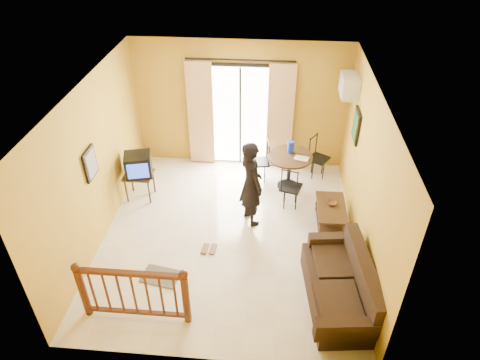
# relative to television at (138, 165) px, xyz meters

# --- Properties ---
(ground) EXTENTS (5.00, 5.00, 0.00)m
(ground) POSITION_rel_television_xyz_m (1.87, -0.98, -0.78)
(ground) COLOR beige
(ground) RESTS_ON ground
(room_shell) EXTENTS (5.00, 5.00, 5.00)m
(room_shell) POSITION_rel_television_xyz_m (1.87, -0.98, 0.92)
(room_shell) COLOR white
(room_shell) RESTS_ON ground
(balcony_door) EXTENTS (2.25, 0.14, 2.46)m
(balcony_door) POSITION_rel_television_xyz_m (1.87, 1.45, 0.41)
(balcony_door) COLOR black
(balcony_door) RESTS_ON ground
(tv_table) EXTENTS (0.55, 0.46, 0.55)m
(tv_table) POSITION_rel_television_xyz_m (-0.03, 0.00, -0.30)
(tv_table) COLOR black
(tv_table) RESTS_ON ground
(television) EXTENTS (0.59, 0.56, 0.45)m
(television) POSITION_rel_television_xyz_m (0.00, 0.00, 0.00)
(television) COLOR black
(television) RESTS_ON tv_table
(picture_left) EXTENTS (0.05, 0.42, 0.52)m
(picture_left) POSITION_rel_television_xyz_m (-0.35, -1.18, 0.77)
(picture_left) COLOR black
(picture_left) RESTS_ON room_shell
(dining_table) EXTENTS (0.91, 0.91, 0.76)m
(dining_table) POSITION_rel_television_xyz_m (2.95, 0.62, -0.17)
(dining_table) COLOR black
(dining_table) RESTS_ON ground
(water_jug) EXTENTS (0.13, 0.13, 0.25)m
(water_jug) POSITION_rel_television_xyz_m (2.96, 0.75, 0.11)
(water_jug) COLOR #152AC5
(water_jug) RESTS_ON dining_table
(serving_tray) EXTENTS (0.32, 0.25, 0.02)m
(serving_tray) POSITION_rel_television_xyz_m (3.18, 0.52, -0.01)
(serving_tray) COLOR beige
(serving_tray) RESTS_ON dining_table
(dining_chairs) EXTENTS (1.75, 1.61, 0.95)m
(dining_chairs) POSITION_rel_television_xyz_m (2.97, 0.61, -0.78)
(dining_chairs) COLOR black
(dining_chairs) RESTS_ON ground
(air_conditioner) EXTENTS (0.31, 0.60, 0.40)m
(air_conditioner) POSITION_rel_television_xyz_m (3.96, 0.97, 1.37)
(air_conditioner) COLOR silver
(air_conditioner) RESTS_ON room_shell
(botanical_print) EXTENTS (0.05, 0.50, 0.60)m
(botanical_print) POSITION_rel_television_xyz_m (4.09, 0.32, 0.87)
(botanical_print) COLOR black
(botanical_print) RESTS_ON room_shell
(coffee_table) EXTENTS (0.52, 0.94, 0.42)m
(coffee_table) POSITION_rel_television_xyz_m (3.72, -0.53, -0.50)
(coffee_table) COLOR black
(coffee_table) RESTS_ON ground
(bowl) EXTENTS (0.23, 0.23, 0.06)m
(bowl) POSITION_rel_television_xyz_m (3.72, -0.46, -0.33)
(bowl) COLOR brown
(bowl) RESTS_ON coffee_table
(sofa) EXTENTS (1.04, 1.92, 0.88)m
(sofa) POSITION_rel_television_xyz_m (3.73, -2.34, -0.45)
(sofa) COLOR black
(sofa) RESTS_ON ground
(standing_person) EXTENTS (0.66, 0.74, 1.69)m
(standing_person) POSITION_rel_television_xyz_m (2.23, -0.53, 0.07)
(standing_person) COLOR black
(standing_person) RESTS_ON ground
(stair_balustrade) EXTENTS (1.63, 0.13, 1.04)m
(stair_balustrade) POSITION_rel_television_xyz_m (0.72, -2.88, -0.22)
(stair_balustrade) COLOR #471E0F
(stair_balustrade) RESTS_ON ground
(doormat) EXTENTS (0.66, 0.51, 0.02)m
(doormat) POSITION_rel_television_xyz_m (0.86, -2.09, -0.77)
(doormat) COLOR #575045
(doormat) RESTS_ON ground
(sandals) EXTENTS (0.26, 0.26, 0.03)m
(sandals) POSITION_rel_television_xyz_m (1.56, -1.40, -0.76)
(sandals) COLOR brown
(sandals) RESTS_ON ground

